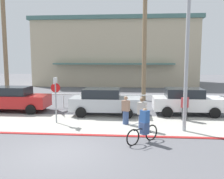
% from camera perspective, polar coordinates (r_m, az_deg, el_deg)
% --- Properties ---
extents(ground_plane, '(80.00, 80.00, 0.00)m').
position_cam_1_polar(ground_plane, '(19.14, -3.36, -3.54)').
color(ground_plane, '#5B5B60').
extents(sidewalk_strip, '(44.00, 4.00, 0.02)m').
position_cam_1_polar(sidewalk_strip, '(13.56, -6.86, -7.97)').
color(sidewalk_strip, '#ADAAA0').
rests_on(sidewalk_strip, ground).
extents(curb_paint, '(44.00, 0.24, 0.03)m').
position_cam_1_polar(curb_paint, '(11.69, -8.86, -10.45)').
color(curb_paint, maroon).
rests_on(curb_paint, ground).
extents(building_backdrop, '(22.08, 12.76, 9.03)m').
position_cam_1_polar(building_backdrop, '(36.39, 1.04, 8.64)').
color(building_backdrop, '#BCAD8E').
rests_on(building_backdrop, ground).
extents(rail_fence, '(27.77, 0.08, 1.04)m').
position_cam_1_polar(rail_fence, '(17.54, -4.07, -1.74)').
color(rail_fence, white).
rests_on(rail_fence, ground).
extents(stop_sign_bike_lane, '(0.52, 0.56, 2.56)m').
position_cam_1_polar(stop_sign_bike_lane, '(13.64, -13.14, -0.87)').
color(stop_sign_bike_lane, gray).
rests_on(stop_sign_bike_lane, ground).
extents(streetlight_curb, '(0.24, 2.54, 7.50)m').
position_cam_1_polar(streetlight_curb, '(11.94, 17.57, 10.39)').
color(streetlight_curb, '#9EA0A5').
rests_on(streetlight_curb, ground).
extents(palm_tree_1, '(3.34, 3.17, 10.05)m').
position_cam_1_polar(palm_tree_1, '(23.30, -24.24, 15.25)').
color(palm_tree_1, '#846B4C').
rests_on(palm_tree_1, ground).
extents(palm_tree_2, '(3.66, 2.92, 9.73)m').
position_cam_1_polar(palm_tree_2, '(21.12, 7.75, 15.99)').
color(palm_tree_2, '#846B4C').
rests_on(palm_tree_2, ground).
extents(car_red_1, '(4.40, 2.02, 1.69)m').
position_cam_1_polar(car_red_1, '(17.74, -21.85, -2.04)').
color(car_red_1, red).
rests_on(car_red_1, ground).
extents(car_silver_2, '(4.40, 2.02, 1.69)m').
position_cam_1_polar(car_silver_2, '(15.41, -1.73, -2.83)').
color(car_silver_2, '#B2B7BC').
rests_on(car_silver_2, ground).
extents(car_white_3, '(4.40, 2.02, 1.69)m').
position_cam_1_polar(car_white_3, '(16.23, 17.23, -2.65)').
color(car_white_3, white).
rests_on(car_white_3, ground).
extents(cyclist_black_0, '(1.38, 1.28, 1.50)m').
position_cam_1_polar(cyclist_black_0, '(10.48, 7.51, -8.61)').
color(cyclist_black_0, black).
rests_on(cyclist_black_0, ground).
extents(pedestrian_0, '(0.47, 0.43, 1.65)m').
position_cam_1_polar(pedestrian_0, '(12.24, 7.05, -5.99)').
color(pedestrian_0, '#384C7A').
rests_on(pedestrian_0, ground).
extents(pedestrian_1, '(0.47, 0.41, 1.56)m').
position_cam_1_polar(pedestrian_1, '(13.20, 3.26, -5.22)').
color(pedestrian_1, '#384C7A').
rests_on(pedestrian_1, ground).
extents(pedestrian_2, '(0.47, 0.47, 1.59)m').
position_cam_1_polar(pedestrian_2, '(14.62, 16.75, -4.23)').
color(pedestrian_2, '#232326').
rests_on(pedestrian_2, ground).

